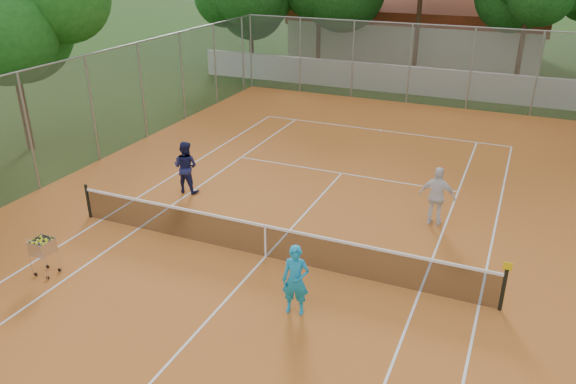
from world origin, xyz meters
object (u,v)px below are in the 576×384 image
at_px(player_near, 296,280).
at_px(ball_hopper, 44,256).
at_px(tennis_net, 265,241).
at_px(player_far_left, 186,167).
at_px(player_far_right, 437,196).
at_px(clubhouse, 418,27).

distance_m(player_near, ball_hopper, 6.46).
height_order(tennis_net, player_far_left, player_far_left).
height_order(player_near, player_far_right, player_far_right).
bearing_deg(player_far_right, clubhouse, -76.19).
bearing_deg(clubhouse, ball_hopper, -94.83).
relative_size(player_far_right, ball_hopper, 1.68).
xyz_separation_m(tennis_net, ball_hopper, (-4.70, -2.97, 0.05)).
relative_size(clubhouse, player_far_right, 9.10).
xyz_separation_m(player_near, player_far_left, (-5.94, 4.75, 0.04)).
distance_m(tennis_net, player_near, 2.57).
height_order(tennis_net, player_far_right, player_far_right).
bearing_deg(player_far_left, ball_hopper, 82.86).
relative_size(player_far_left, player_far_right, 0.98).
xyz_separation_m(player_far_right, ball_hopper, (-8.49, -6.68, -0.36)).
distance_m(tennis_net, clubhouse, 29.12).
height_order(player_far_right, ball_hopper, player_far_right).
bearing_deg(player_near, tennis_net, 120.22).
relative_size(player_near, ball_hopper, 1.57).
relative_size(player_near, player_far_left, 0.96).
bearing_deg(player_near, player_far_right, 58.70).
xyz_separation_m(tennis_net, player_near, (1.67, -1.92, 0.35)).
height_order(player_near, ball_hopper, player_near).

